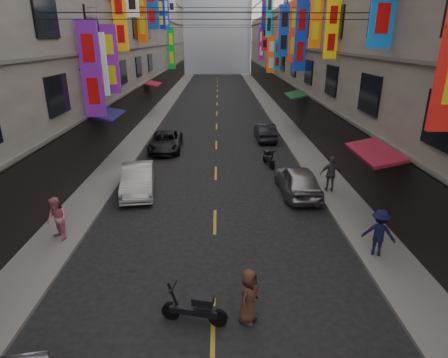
{
  "coord_description": "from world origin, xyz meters",
  "views": [
    {
      "loc": [
        0.18,
        4.07,
        7.12
      ],
      "look_at": [
        0.29,
        11.66,
        4.27
      ],
      "focal_mm": 30.0,
      "sensor_mm": 36.0,
      "label": 1
    }
  ],
  "objects_px": {
    "scooter_crossing": "(195,309)",
    "pedestrian_lfar": "(57,219)",
    "car_left_far": "(166,142)",
    "pedestrian_crossing": "(249,296)",
    "car_right_mid": "(298,180)",
    "scooter_far_right": "(269,158)",
    "car_right_far": "(265,132)",
    "car_left_mid": "(138,179)",
    "pedestrian_rnear": "(379,233)",
    "pedestrian_rfar": "(331,174)"
  },
  "relations": [
    {
      "from": "scooter_crossing",
      "to": "pedestrian_lfar",
      "type": "relative_size",
      "value": 1.07
    },
    {
      "from": "car_left_far",
      "to": "pedestrian_crossing",
      "type": "relative_size",
      "value": 2.83
    },
    {
      "from": "scooter_crossing",
      "to": "car_right_mid",
      "type": "bearing_deg",
      "value": -13.99
    },
    {
      "from": "scooter_crossing",
      "to": "car_left_far",
      "type": "bearing_deg",
      "value": 22.97
    },
    {
      "from": "scooter_far_right",
      "to": "car_right_far",
      "type": "xyz_separation_m",
      "value": [
        0.51,
        6.01,
        0.18
      ]
    },
    {
      "from": "car_right_far",
      "to": "pedestrian_lfar",
      "type": "xyz_separation_m",
      "value": [
        -9.4,
        -14.91,
        0.33
      ]
    },
    {
      "from": "car_right_mid",
      "to": "pedestrian_lfar",
      "type": "bearing_deg",
      "value": 22.78
    },
    {
      "from": "car_left_mid",
      "to": "scooter_crossing",
      "type": "bearing_deg",
      "value": -78.31
    },
    {
      "from": "scooter_far_right",
      "to": "car_left_far",
      "type": "height_order",
      "value": "car_left_far"
    },
    {
      "from": "car_right_far",
      "to": "car_left_far",
      "type": "bearing_deg",
      "value": 19.99
    },
    {
      "from": "car_right_mid",
      "to": "car_left_mid",
      "type": "bearing_deg",
      "value": -4.19
    },
    {
      "from": "scooter_crossing",
      "to": "car_right_far",
      "type": "height_order",
      "value": "car_right_far"
    },
    {
      "from": "car_right_far",
      "to": "scooter_far_right",
      "type": "bearing_deg",
      "value": 84.25
    },
    {
      "from": "scooter_far_right",
      "to": "car_right_far",
      "type": "bearing_deg",
      "value": -106.74
    },
    {
      "from": "pedestrian_crossing",
      "to": "pedestrian_rnear",
      "type": "bearing_deg",
      "value": -27.35
    },
    {
      "from": "pedestrian_rnear",
      "to": "pedestrian_rfar",
      "type": "bearing_deg",
      "value": -65.35
    },
    {
      "from": "car_left_far",
      "to": "car_right_mid",
      "type": "relative_size",
      "value": 1.06
    },
    {
      "from": "scooter_far_right",
      "to": "pedestrian_crossing",
      "type": "height_order",
      "value": "pedestrian_crossing"
    },
    {
      "from": "pedestrian_lfar",
      "to": "pedestrian_rfar",
      "type": "bearing_deg",
      "value": 61.74
    },
    {
      "from": "car_right_mid",
      "to": "scooter_crossing",
      "type": "bearing_deg",
      "value": 61.07
    },
    {
      "from": "car_right_mid",
      "to": "scooter_far_right",
      "type": "bearing_deg",
      "value": -80.99
    },
    {
      "from": "scooter_crossing",
      "to": "scooter_far_right",
      "type": "relative_size",
      "value": 1.0
    },
    {
      "from": "scooter_far_right",
      "to": "car_right_far",
      "type": "relative_size",
      "value": 0.47
    },
    {
      "from": "car_right_far",
      "to": "pedestrian_rfar",
      "type": "xyz_separation_m",
      "value": [
        1.95,
        -10.34,
        0.37
      ]
    },
    {
      "from": "pedestrian_rnear",
      "to": "pedestrian_rfar",
      "type": "distance_m",
      "value": 5.75
    },
    {
      "from": "car_right_mid",
      "to": "pedestrian_rfar",
      "type": "height_order",
      "value": "pedestrian_rfar"
    },
    {
      "from": "pedestrian_rnear",
      "to": "car_left_far",
      "type": "bearing_deg",
      "value": -31.49
    },
    {
      "from": "scooter_crossing",
      "to": "scooter_far_right",
      "type": "distance_m",
      "value": 13.68
    },
    {
      "from": "pedestrian_rfar",
      "to": "car_left_far",
      "type": "bearing_deg",
      "value": -35.86
    },
    {
      "from": "pedestrian_lfar",
      "to": "car_right_mid",
      "type": "bearing_deg",
      "value": 64.67
    },
    {
      "from": "car_right_mid",
      "to": "pedestrian_rnear",
      "type": "bearing_deg",
      "value": 103.75
    },
    {
      "from": "scooter_crossing",
      "to": "car_right_far",
      "type": "bearing_deg",
      "value": 0.79
    },
    {
      "from": "scooter_crossing",
      "to": "pedestrian_rnear",
      "type": "relative_size",
      "value": 1.07
    },
    {
      "from": "scooter_far_right",
      "to": "car_left_mid",
      "type": "bearing_deg",
      "value": 18.68
    },
    {
      "from": "scooter_crossing",
      "to": "scooter_far_right",
      "type": "xyz_separation_m",
      "value": [
        3.61,
        13.2,
        0.0
      ]
    },
    {
      "from": "car_left_mid",
      "to": "car_left_far",
      "type": "xyz_separation_m",
      "value": [
        0.39,
        7.41,
        -0.07
      ]
    },
    {
      "from": "pedestrian_lfar",
      "to": "pedestrian_crossing",
      "type": "xyz_separation_m",
      "value": [
        6.7,
        -4.23,
        -0.17
      ]
    },
    {
      "from": "scooter_crossing",
      "to": "pedestrian_crossing",
      "type": "xyz_separation_m",
      "value": [
        1.41,
        0.07,
        0.34
      ]
    },
    {
      "from": "pedestrian_crossing",
      "to": "car_left_mid",
      "type": "bearing_deg",
      "value": 57.14
    },
    {
      "from": "car_right_far",
      "to": "pedestrian_crossing",
      "type": "height_order",
      "value": "pedestrian_crossing"
    },
    {
      "from": "car_right_far",
      "to": "pedestrian_crossing",
      "type": "xyz_separation_m",
      "value": [
        -2.71,
        -19.14,
        0.15
      ]
    },
    {
      "from": "pedestrian_rnear",
      "to": "pedestrian_rfar",
      "type": "height_order",
      "value": "pedestrian_rfar"
    },
    {
      "from": "scooter_far_right",
      "to": "pedestrian_crossing",
      "type": "xyz_separation_m",
      "value": [
        -2.2,
        -13.13,
        0.34
      ]
    },
    {
      "from": "scooter_far_right",
      "to": "car_left_mid",
      "type": "distance_m",
      "value": 8.06
    },
    {
      "from": "pedestrian_rnear",
      "to": "pedestrian_lfar",
      "type": "bearing_deg",
      "value": 18.64
    },
    {
      "from": "car_left_far",
      "to": "car_right_far",
      "type": "distance_m",
      "value": 7.55
    },
    {
      "from": "car_right_mid",
      "to": "pedestrian_rfar",
      "type": "distance_m",
      "value": 1.63
    },
    {
      "from": "car_right_mid",
      "to": "pedestrian_crossing",
      "type": "relative_size",
      "value": 2.67
    },
    {
      "from": "pedestrian_rnear",
      "to": "pedestrian_crossing",
      "type": "relative_size",
      "value": 1.07
    },
    {
      "from": "car_right_mid",
      "to": "pedestrian_crossing",
      "type": "bearing_deg",
      "value": 68.69
    }
  ]
}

